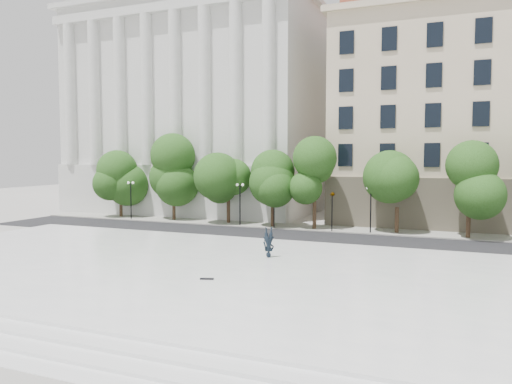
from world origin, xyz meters
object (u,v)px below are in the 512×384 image
at_px(person_lying, 269,253).
at_px(traffic_light_west, 274,191).
at_px(traffic_light_east, 332,192).
at_px(skateboard, 207,279).

bearing_deg(person_lying, traffic_light_west, 76.44).
xyz_separation_m(traffic_light_west, traffic_light_east, (5.69, 0.00, 0.03)).
distance_m(traffic_light_east, person_lying, 15.44).
bearing_deg(traffic_light_east, traffic_light_west, -180.00).
height_order(traffic_light_east, skateboard, traffic_light_east).
xyz_separation_m(traffic_light_west, skateboard, (4.36, -21.86, -3.20)).
distance_m(traffic_light_west, skateboard, 22.52).
height_order(traffic_light_west, skateboard, traffic_light_west).
bearing_deg(traffic_light_west, person_lying, -70.80).
relative_size(traffic_light_west, person_lying, 2.16).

